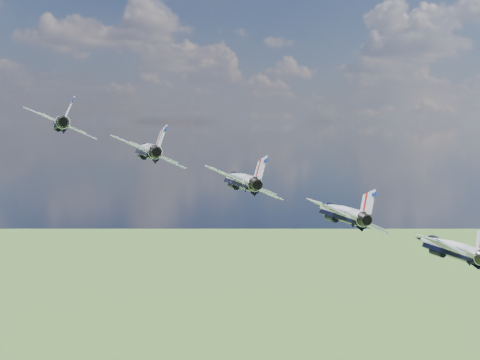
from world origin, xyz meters
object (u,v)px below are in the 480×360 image
jet_0 (61,122)px  jet_4 (448,247)px  jet_3 (340,212)px  jet_1 (147,150)px  jet_2 (240,180)px

jet_0 → jet_4: (32.51, -37.15, -14.23)m
jet_4 → jet_3: bearing=146.8°
jet_1 → jet_0: bearing=146.8°
jet_2 → jet_1: bearing=146.8°
jet_0 → jet_2: 25.69m
jet_2 → jet_3: size_ratio=1.00×
jet_2 → jet_0: bearing=146.8°
jet_2 → jet_3: bearing=-33.2°
jet_1 → jet_4: jet_1 is taller
jet_0 → jet_3: (24.38, -27.86, -10.67)m
jet_2 → jet_4: size_ratio=1.00×
jet_2 → jet_3: jet_2 is taller
jet_1 → jet_2: 12.84m
jet_0 → jet_2: bearing=-33.2°
jet_1 → jet_4: size_ratio=1.00×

